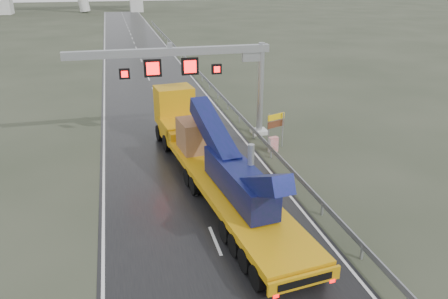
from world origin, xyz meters
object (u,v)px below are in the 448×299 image
object	(u,v)px
exit_sign_pair	(276,124)
sign_gantry	(199,67)
heavy_haul_truck	(205,148)
striped_barrier	(273,144)

from	to	relation	value
exit_sign_pair	sign_gantry	bearing A→B (deg)	127.72
heavy_haul_truck	striped_barrier	bearing A→B (deg)	19.64
sign_gantry	exit_sign_pair	xyz separation A→B (m)	(5.00, -3.12, -3.78)
sign_gantry	heavy_haul_truck	bearing A→B (deg)	-98.72
sign_gantry	exit_sign_pair	world-z (taller)	sign_gantry
exit_sign_pair	striped_barrier	size ratio (longest dim) A/B	2.34
heavy_haul_truck	exit_sign_pair	bearing A→B (deg)	24.17
striped_barrier	sign_gantry	bearing A→B (deg)	127.39
exit_sign_pair	striped_barrier	world-z (taller)	exit_sign_pair
sign_gantry	exit_sign_pair	distance (m)	6.99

